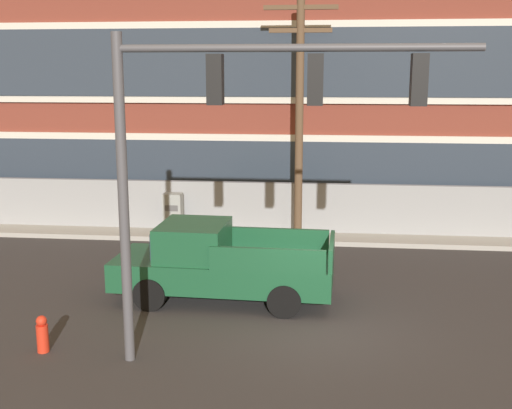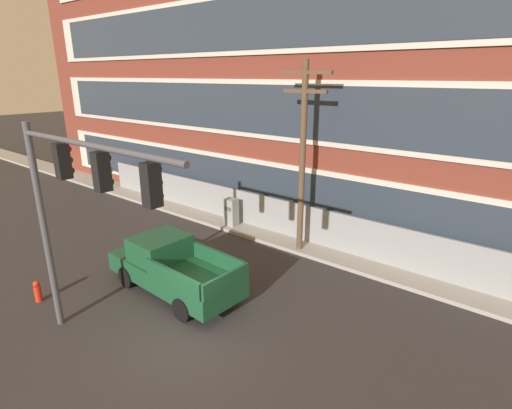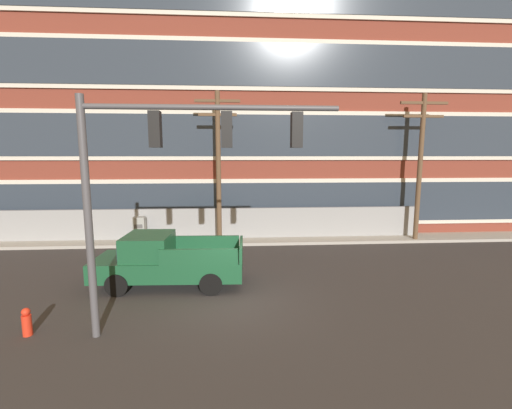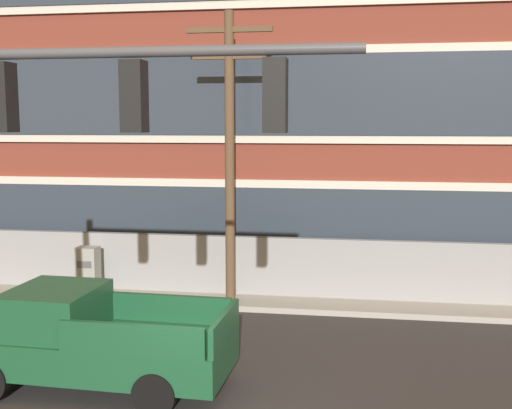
{
  "view_description": "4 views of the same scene",
  "coord_description": "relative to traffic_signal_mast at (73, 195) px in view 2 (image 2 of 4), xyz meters",
  "views": [
    {
      "loc": [
        0.01,
        -13.68,
        5.61
      ],
      "look_at": [
        -1.95,
        4.67,
        1.81
      ],
      "focal_mm": 45.0,
      "sensor_mm": 36.0,
      "label": 1
    },
    {
      "loc": [
        7.96,
        -6.67,
        7.55
      ],
      "look_at": [
        -0.73,
        4.06,
        3.04
      ],
      "focal_mm": 28.0,
      "sensor_mm": 36.0,
      "label": 2
    },
    {
      "loc": [
        -0.0,
        -11.02,
        4.85
      ],
      "look_at": [
        0.9,
        3.0,
        2.82
      ],
      "focal_mm": 24.0,
      "sensor_mm": 36.0,
      "label": 3
    },
    {
      "loc": [
        2.62,
        -9.94,
        5.17
      ],
      "look_at": [
        0.42,
        4.01,
        3.36
      ],
      "focal_mm": 45.0,
      "sensor_mm": 36.0,
      "label": 4
    }
  ],
  "objects": [
    {
      "name": "brick_mill_building",
      "position": [
        3.02,
        16.38,
        5.14
      ],
      "size": [
        51.25,
        11.71,
        19.6
      ],
      "color": "brown",
      "rests_on": "ground"
    },
    {
      "name": "fire_hydrant",
      "position": [
        -3.95,
        0.15,
        -4.29
      ],
      "size": [
        0.24,
        0.24,
        0.78
      ],
      "color": "red",
      "rests_on": "ground"
    },
    {
      "name": "utility_pole_near_corner",
      "position": [
        0.86,
        9.34,
        -0.18
      ],
      "size": [
        2.35,
        0.26,
        8.12
      ],
      "color": "brown",
      "rests_on": "ground"
    },
    {
      "name": "chain_link_fence",
      "position": [
        -1.09,
        10.23,
        -3.7
      ],
      "size": [
        26.77,
        0.06,
        1.9
      ],
      "color": "gray",
      "rests_on": "ground"
    },
    {
      "name": "ground_plane",
      "position": [
        1.68,
        2.1,
        -4.67
      ],
      "size": [
        160.0,
        160.0,
        0.0
      ],
      "primitive_type": "plane",
      "color": "#333030"
    },
    {
      "name": "pickup_truck_dark_green",
      "position": [
        -0.86,
        3.58,
        -3.74
      ],
      "size": [
        5.54,
        2.32,
        1.95
      ],
      "color": "#194C2D",
      "rests_on": "ground"
    },
    {
      "name": "sidewalk_building_side",
      "position": [
        1.68,
        9.9,
        -4.59
      ],
      "size": [
        80.0,
        1.86,
        0.16
      ],
      "primitive_type": "cube",
      "color": "#9E9B93",
      "rests_on": "ground"
    },
    {
      "name": "traffic_signal_mast",
      "position": [
        0.0,
        0.0,
        0.0
      ],
      "size": [
        6.56,
        0.43,
        6.34
      ],
      "color": "#4C4C51",
      "rests_on": "ground"
    },
    {
      "name": "electrical_cabinet",
      "position": [
        -3.46,
        9.59,
        -3.9
      ],
      "size": [
        0.63,
        0.51,
        1.55
      ],
      "color": "#939993",
      "rests_on": "ground"
    }
  ]
}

